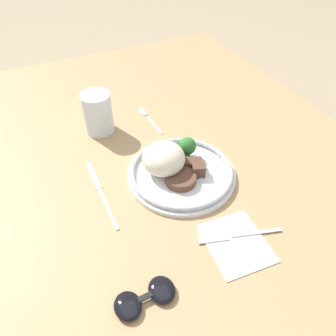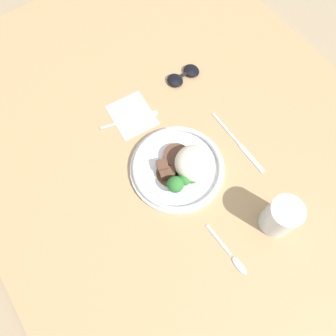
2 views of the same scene
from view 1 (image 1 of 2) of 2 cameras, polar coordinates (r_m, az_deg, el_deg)
name	(u,v)px [view 1 (image 1 of 2)]	position (r m, az deg, el deg)	size (l,w,h in m)	color
ground_plane	(167,199)	(0.77, -0.23, -5.48)	(8.00, 8.00, 0.00)	#998466
dining_table	(167,195)	(0.75, -0.23, -4.65)	(1.55, 1.11, 0.03)	tan
napkin	(236,243)	(0.67, 11.79, -12.69)	(0.14, 0.12, 0.00)	silver
plate	(176,167)	(0.76, 1.48, 0.20)	(0.25, 0.25, 0.08)	white
juice_glass	(98,114)	(0.90, -12.09, 9.11)	(0.08, 0.08, 0.11)	orange
fork	(232,236)	(0.67, 11.03, -11.56)	(0.06, 0.17, 0.00)	silver
knife	(100,190)	(0.76, -11.72, -3.82)	(0.22, 0.01, 0.00)	silver
spoon	(146,115)	(0.97, -3.93, 9.25)	(0.15, 0.02, 0.01)	silver
sunglasses	(145,298)	(0.59, -4.01, -21.59)	(0.06, 0.11, 0.02)	black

